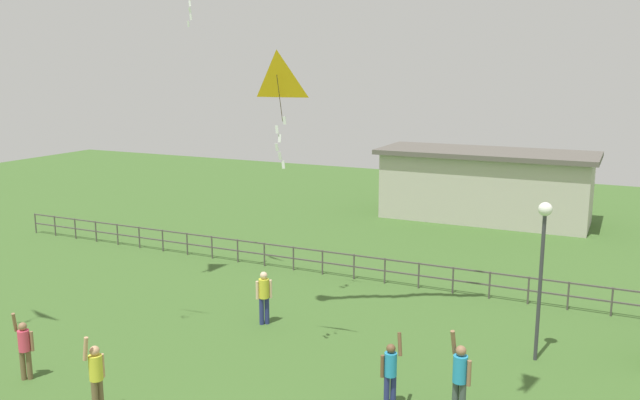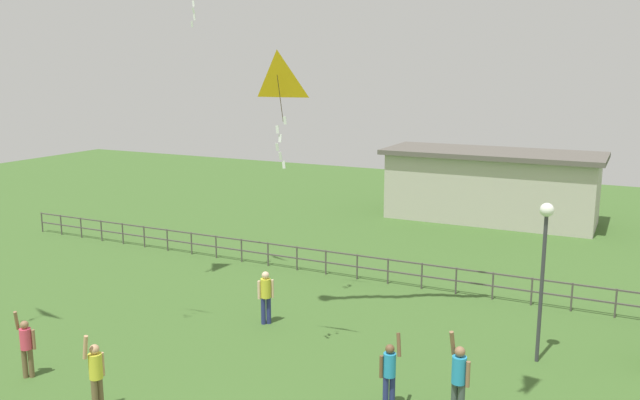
{
  "view_description": "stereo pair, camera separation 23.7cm",
  "coord_description": "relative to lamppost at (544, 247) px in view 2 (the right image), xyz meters",
  "views": [
    {
      "loc": [
        7.21,
        -7.7,
        7.66
      ],
      "look_at": [
        0.51,
        6.45,
        4.54
      ],
      "focal_mm": 37.05,
      "sensor_mm": 36.0,
      "label": 1
    },
    {
      "loc": [
        7.42,
        -7.59,
        7.66
      ],
      "look_at": [
        0.51,
        6.45,
        4.54
      ],
      "focal_mm": 37.05,
      "sensor_mm": 36.0,
      "label": 2
    }
  ],
  "objects": [
    {
      "name": "person_1",
      "position": [
        -1.14,
        -3.88,
        -2.13
      ],
      "size": [
        0.53,
        0.39,
        2.03
      ],
      "color": "#3F4C47",
      "rests_on": "ground_plane"
    },
    {
      "name": "pavilion_building",
      "position": [
        -4.74,
        16.32,
        -1.33
      ],
      "size": [
        10.78,
        4.38,
        3.58
      ],
      "color": "#B7B2A3",
      "rests_on": "ground_plane"
    },
    {
      "name": "person_0",
      "position": [
        -7.83,
        -0.92,
        -2.19
      ],
      "size": [
        0.4,
        0.36,
        1.66
      ],
      "color": "navy",
      "rests_on": "ground_plane"
    },
    {
      "name": "kite_2",
      "position": [
        -6.02,
        -3.2,
        4.26
      ],
      "size": [
        1.02,
        0.55,
        2.89
      ],
      "color": "yellow"
    },
    {
      "name": "lamppost",
      "position": [
        0.0,
        0.0,
        0.0
      ],
      "size": [
        0.36,
        0.36,
        4.31
      ],
      "color": "#38383D",
      "rests_on": "ground_plane"
    },
    {
      "name": "person_5",
      "position": [
        -11.38,
        -6.64,
        -2.26
      ],
      "size": [
        0.47,
        0.33,
        1.77
      ],
      "color": "brown",
      "rests_on": "ground_plane"
    },
    {
      "name": "person_6",
      "position": [
        -8.53,
        -7.16,
        -2.18
      ],
      "size": [
        0.3,
        0.49,
        1.92
      ],
      "color": "brown",
      "rests_on": "ground_plane"
    },
    {
      "name": "person_2",
      "position": [
        -2.68,
        -4.08,
        -2.23
      ],
      "size": [
        0.48,
        0.34,
        1.83
      ],
      "color": "navy",
      "rests_on": "ground_plane"
    },
    {
      "name": "waterfront_railing",
      "position": [
        -5.74,
        4.32,
        -2.53
      ],
      "size": [
        36.01,
        0.06,
        0.95
      ],
      "color": "#4C4742",
      "rests_on": "ground_plane"
    }
  ]
}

